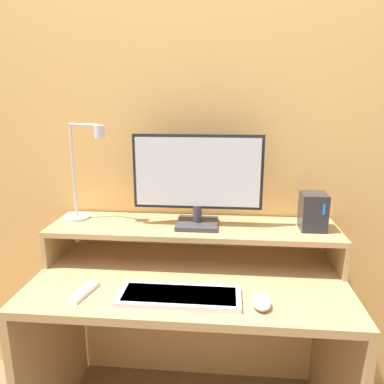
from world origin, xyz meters
The scene contains 9 objects.
wall_back centered at (0.00, 0.65, 1.25)m, with size 6.00×0.05×2.50m.
desk centered at (0.00, 0.31, 0.50)m, with size 1.20×0.61×0.70m.
monitor_shelf centered at (0.00, 0.46, 0.84)m, with size 1.20×0.29×0.16m.
monitor centered at (0.02, 0.46, 1.06)m, with size 0.53×0.17×0.38m.
desk_lamp centered at (-0.47, 0.49, 1.04)m, with size 0.22×0.12×0.42m.
router_dock centered at (0.49, 0.46, 0.94)m, with size 0.10×0.11×0.15m.
keyboard centered at (-0.02, 0.14, 0.71)m, with size 0.42×0.16×0.02m.
mouse centered at (0.26, 0.11, 0.72)m, with size 0.06×0.10×0.03m.
remote_control centered at (-0.36, 0.14, 0.71)m, with size 0.07×0.15×0.02m.
Camera 1 is at (0.13, -1.02, 1.38)m, focal length 35.00 mm.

